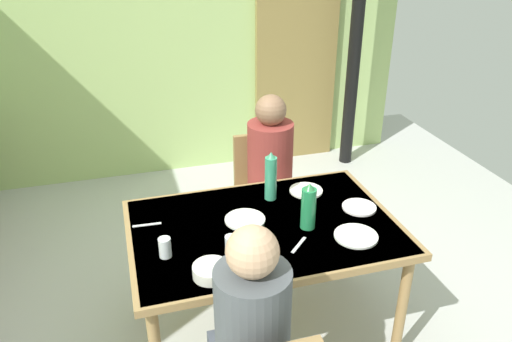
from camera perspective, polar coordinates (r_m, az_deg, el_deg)
ground_plane at (r=3.11m, az=-4.58°, el=-18.19°), size 6.03×6.03×0.00m
wall_back at (r=4.57m, az=-11.67°, el=16.64°), size 4.65×0.10×2.86m
door_wooden at (r=4.87m, az=4.64°, el=12.52°), size 0.80×0.05×2.00m
stove_pipe_column at (r=4.73m, az=11.52°, el=16.98°), size 0.12×0.12×2.86m
dining_table at (r=2.70m, az=0.90°, el=-7.47°), size 1.42×0.95×0.75m
chair_far_diner at (r=3.53m, az=0.95°, el=-1.94°), size 0.40×0.40×0.87m
person_near_diner at (r=2.06m, az=-0.49°, el=-16.61°), size 0.30×0.37×0.77m
person_far_diner at (r=3.29m, az=1.69°, el=1.31°), size 0.30×0.37×0.77m
water_bottle_green_near at (r=2.60m, az=5.99°, el=-4.10°), size 0.08×0.08×0.26m
water_bottle_green_far at (r=2.84m, az=1.69°, el=-0.69°), size 0.07×0.07×0.30m
serving_bowl_center at (r=2.31m, az=-5.13°, el=-11.25°), size 0.17×0.17×0.05m
dinner_plate_near_left at (r=2.99m, az=5.72°, el=-2.23°), size 0.20×0.20×0.01m
dinner_plate_near_right at (r=2.62m, az=11.31°, el=-7.27°), size 0.22×0.22×0.01m
dinner_plate_far_center at (r=2.70m, az=-1.26°, el=-5.55°), size 0.22×0.22×0.01m
dinner_plate_far_side at (r=2.87m, az=11.66°, el=-4.06°), size 0.19×0.19×0.01m
drinking_glass_by_near_diner at (r=2.45m, az=-2.85°, el=-8.32°), size 0.06×0.06×0.09m
drinking_glass_by_far_diner at (r=2.45m, az=-10.33°, el=-8.57°), size 0.06×0.06×0.10m
cutlery_knife_near at (r=2.72m, az=-12.31°, el=-6.01°), size 0.15×0.02×0.00m
cutlery_fork_near at (r=2.52m, az=4.89°, el=-8.38°), size 0.12×0.12×0.00m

